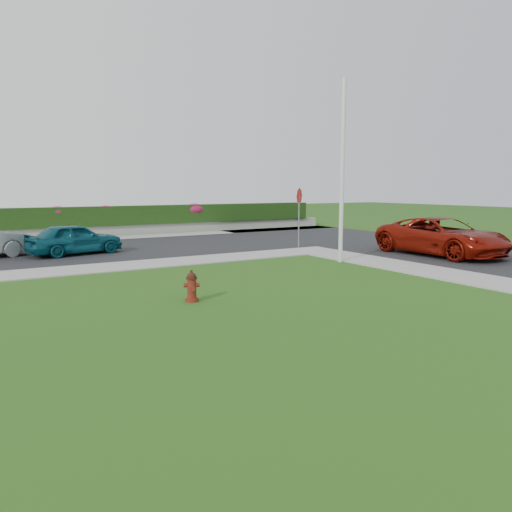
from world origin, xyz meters
TOP-DOWN VIEW (x-y plane):
  - ground at (0.00, 0.00)m, footprint 120.00×120.00m
  - street_right at (12.00, 4.00)m, footprint 8.00×32.00m
  - curb_corner at (7.00, 9.00)m, footprint 2.00×2.00m
  - sidewalk_beyond at (-1.00, 19.00)m, footprint 34.00×2.00m
  - retaining_wall at (-1.00, 20.50)m, footprint 34.00×0.40m
  - hedge at (-1.00, 20.60)m, footprint 32.00×0.90m
  - fire_hydrant at (-1.57, 2.74)m, footprint 0.40×0.38m
  - suv_red at (10.48, 4.96)m, footprint 2.66×5.58m
  - sedan_teal at (-2.26, 12.96)m, footprint 4.04×2.31m
  - utility_pole at (5.89, 5.87)m, footprint 0.16×0.16m
  - stop_sign at (7.00, 10.04)m, footprint 0.65×0.42m
  - flower_clump_d at (-1.62, 20.50)m, footprint 1.13×0.73m
  - flower_clump_e at (1.00, 20.50)m, footprint 1.04×0.67m
  - flower_clump_f at (6.51, 20.50)m, footprint 1.41×0.91m

SIDE VIEW (x-z plane):
  - ground at x=0.00m, z-range 0.00..0.00m
  - street_right at x=12.00m, z-range 0.00..0.04m
  - curb_corner at x=7.00m, z-range 0.00..0.04m
  - sidewalk_beyond at x=-1.00m, z-range 0.00..0.04m
  - retaining_wall at x=-1.00m, z-range 0.00..0.60m
  - fire_hydrant at x=-1.57m, z-range -0.02..0.76m
  - sedan_teal at x=-2.26m, z-range 0.04..1.33m
  - suv_red at x=10.48m, z-range 0.04..1.58m
  - hedge at x=-1.00m, z-range 0.60..1.70m
  - flower_clump_f at x=6.51m, z-range 1.07..1.77m
  - flower_clump_d at x=-1.62m, z-range 1.19..1.76m
  - flower_clump_e at x=1.00m, z-range 1.23..1.75m
  - stop_sign at x=7.00m, z-range 0.69..3.48m
  - utility_pole at x=5.89m, z-range 0.00..6.68m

